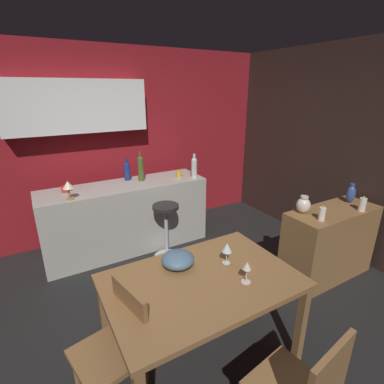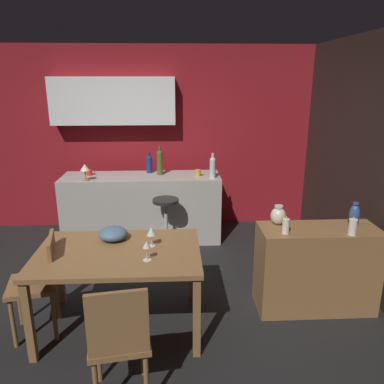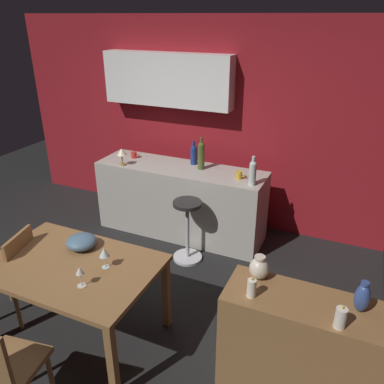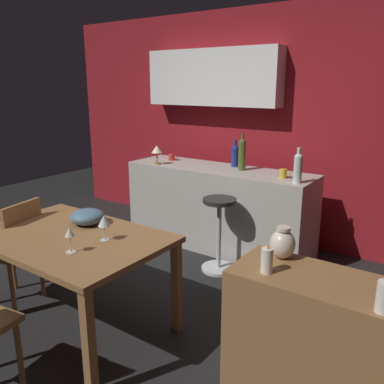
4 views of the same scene
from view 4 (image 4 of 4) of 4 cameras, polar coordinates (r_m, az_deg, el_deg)
name	(u,v)px [view 4 (image 4 of 4)]	position (r m, az deg, el deg)	size (l,w,h in m)	color
ground_plane	(118,298)	(3.63, -10.39, -14.59)	(9.00, 9.00, 0.00)	black
wall_kitchen_back	(235,116)	(4.87, 6.12, 10.67)	(5.20, 0.33, 2.60)	maroon
dining_table	(70,246)	(3.04, -16.90, -7.28)	(1.39, 0.92, 0.74)	olive
kitchen_counter	(218,208)	(4.48, 3.69, -2.24)	(2.10, 0.60, 0.90)	#B2ADA3
sideboard_cabinet	(332,354)	(2.40, 19.23, -20.85)	(1.10, 0.44, 0.82)	olive
chair_near_window	(15,247)	(3.60, -23.80, -7.14)	(0.48, 0.48, 0.88)	olive
bar_stool	(219,233)	(3.91, 3.84, -5.76)	(0.34, 0.34, 0.73)	#262323
wine_glass_left	(104,222)	(2.81, -12.37, -4.11)	(0.08, 0.08, 0.18)	silver
wine_glass_right	(70,234)	(2.67, -16.94, -5.65)	(0.07, 0.07, 0.17)	silver
fruit_bowl	(87,217)	(3.19, -14.61, -3.39)	(0.26, 0.26, 0.12)	slate
wine_bottle_cobalt	(235,155)	(4.44, 6.13, 5.28)	(0.08, 0.08, 0.29)	navy
wine_bottle_clear	(298,166)	(3.79, 14.78, 3.51)	(0.08, 0.08, 0.33)	silver
wine_bottle_olive	(242,153)	(4.25, 7.11, 5.51)	(0.08, 0.08, 0.39)	#475623
cup_mustard	(283,174)	(3.98, 12.79, 2.55)	(0.11, 0.07, 0.09)	gold
cup_red	(172,157)	(4.80, -2.88, 4.95)	(0.11, 0.07, 0.08)	red
counter_lamp	(157,151)	(4.55, -5.01, 5.86)	(0.12, 0.12, 0.21)	#A58447
pillar_candle_short	(267,260)	(2.17, 10.56, -9.50)	(0.06, 0.06, 0.16)	white
vase_ceramic_ivory	(282,244)	(2.36, 12.68, -7.13)	(0.14, 0.14, 0.19)	beige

